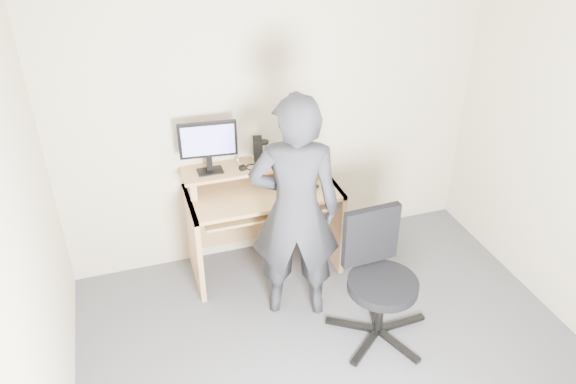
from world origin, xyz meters
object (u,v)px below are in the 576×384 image
office_chair (378,273)px  person (295,211)px  desk (261,207)px  monitor (208,143)px

office_chair → person: bearing=137.4°
desk → office_chair: size_ratio=1.28×
desk → monitor: monitor is taller
monitor → office_chair: monitor is taller
desk → person: 0.72m
monitor → office_chair: size_ratio=0.47×
monitor → person: (0.46, -0.69, -0.28)m
desk → monitor: (-0.38, 0.06, 0.61)m
monitor → desk: bearing=-2.4°
office_chair → monitor: bearing=128.0°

